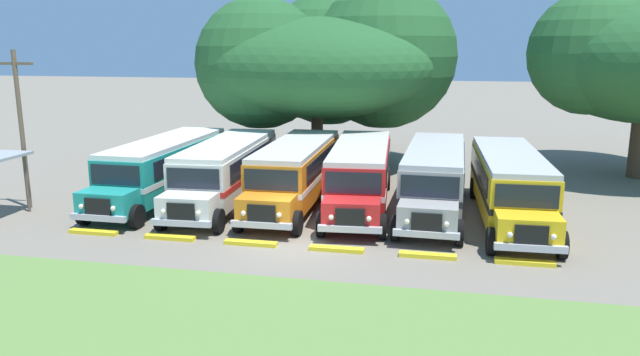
{
  "coord_description": "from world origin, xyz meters",
  "views": [
    {
      "loc": [
        5.31,
        -20.56,
        7.28
      ],
      "look_at": [
        0.0,
        4.48,
        1.6
      ],
      "focal_mm": 33.54,
      "sensor_mm": 36.0,
      "label": 1
    }
  ],
  "objects_px": {
    "parked_bus_slot_4": "(434,175)",
    "utility_pole": "(21,125)",
    "parked_bus_slot_2": "(296,170)",
    "parked_bus_slot_5": "(510,182)",
    "parked_bus_slot_0": "(164,166)",
    "broad_shade_tree": "(327,62)",
    "parked_bus_slot_3": "(360,172)",
    "parked_bus_slot_1": "(227,169)"
  },
  "relations": [
    {
      "from": "parked_bus_slot_0",
      "to": "utility_pole",
      "type": "distance_m",
      "value": 6.48
    },
    {
      "from": "parked_bus_slot_1",
      "to": "utility_pole",
      "type": "height_order",
      "value": "utility_pole"
    },
    {
      "from": "parked_bus_slot_3",
      "to": "parked_bus_slot_4",
      "type": "xyz_separation_m",
      "value": [
        3.36,
        -0.03,
        0.0
      ]
    },
    {
      "from": "parked_bus_slot_0",
      "to": "parked_bus_slot_2",
      "type": "height_order",
      "value": "same"
    },
    {
      "from": "parked_bus_slot_1",
      "to": "parked_bus_slot_5",
      "type": "bearing_deg",
      "value": 86.07
    },
    {
      "from": "parked_bus_slot_0",
      "to": "parked_bus_slot_1",
      "type": "xyz_separation_m",
      "value": [
        3.19,
        0.0,
        0.0
      ]
    },
    {
      "from": "parked_bus_slot_0",
      "to": "utility_pole",
      "type": "relative_size",
      "value": 1.52
    },
    {
      "from": "parked_bus_slot_1",
      "to": "broad_shade_tree",
      "type": "xyz_separation_m",
      "value": [
        2.86,
        9.89,
        4.72
      ]
    },
    {
      "from": "parked_bus_slot_0",
      "to": "parked_bus_slot_1",
      "type": "relative_size",
      "value": 1.0
    },
    {
      "from": "parked_bus_slot_1",
      "to": "utility_pole",
      "type": "bearing_deg",
      "value": -73.47
    },
    {
      "from": "parked_bus_slot_0",
      "to": "broad_shade_tree",
      "type": "xyz_separation_m",
      "value": [
        6.06,
        9.89,
        4.72
      ]
    },
    {
      "from": "parked_bus_slot_1",
      "to": "utility_pole",
      "type": "xyz_separation_m",
      "value": [
        -8.49,
        -3.0,
        2.23
      ]
    },
    {
      "from": "broad_shade_tree",
      "to": "parked_bus_slot_2",
      "type": "bearing_deg",
      "value": -87.47
    },
    {
      "from": "parked_bus_slot_0",
      "to": "broad_shade_tree",
      "type": "bearing_deg",
      "value": 148.98
    },
    {
      "from": "parked_bus_slot_0",
      "to": "parked_bus_slot_4",
      "type": "height_order",
      "value": "same"
    },
    {
      "from": "parked_bus_slot_3",
      "to": "parked_bus_slot_0",
      "type": "bearing_deg",
      "value": -90.97
    },
    {
      "from": "parked_bus_slot_2",
      "to": "parked_bus_slot_5",
      "type": "height_order",
      "value": "same"
    },
    {
      "from": "parked_bus_slot_5",
      "to": "utility_pole",
      "type": "relative_size",
      "value": 1.53
    },
    {
      "from": "parked_bus_slot_5",
      "to": "broad_shade_tree",
      "type": "height_order",
      "value": "broad_shade_tree"
    },
    {
      "from": "parked_bus_slot_2",
      "to": "parked_bus_slot_3",
      "type": "height_order",
      "value": "same"
    },
    {
      "from": "parked_bus_slot_0",
      "to": "parked_bus_slot_5",
      "type": "distance_m",
      "value": 16.05
    },
    {
      "from": "parked_bus_slot_2",
      "to": "utility_pole",
      "type": "distance_m",
      "value": 12.46
    },
    {
      "from": "broad_shade_tree",
      "to": "utility_pole",
      "type": "xyz_separation_m",
      "value": [
        -11.35,
        -12.88,
        -2.49
      ]
    },
    {
      "from": "parked_bus_slot_3",
      "to": "parked_bus_slot_2",
      "type": "bearing_deg",
      "value": -91.29
    },
    {
      "from": "utility_pole",
      "to": "parked_bus_slot_2",
      "type": "bearing_deg",
      "value": 16.14
    },
    {
      "from": "parked_bus_slot_3",
      "to": "broad_shade_tree",
      "type": "height_order",
      "value": "broad_shade_tree"
    },
    {
      "from": "parked_bus_slot_0",
      "to": "broad_shade_tree",
      "type": "height_order",
      "value": "broad_shade_tree"
    },
    {
      "from": "parked_bus_slot_3",
      "to": "parked_bus_slot_4",
      "type": "distance_m",
      "value": 3.36
    },
    {
      "from": "parked_bus_slot_1",
      "to": "parked_bus_slot_4",
      "type": "distance_m",
      "value": 9.69
    },
    {
      "from": "parked_bus_slot_2",
      "to": "broad_shade_tree",
      "type": "relative_size",
      "value": 0.72
    },
    {
      "from": "parked_bus_slot_2",
      "to": "utility_pole",
      "type": "bearing_deg",
      "value": -74.9
    },
    {
      "from": "parked_bus_slot_4",
      "to": "parked_bus_slot_2",
      "type": "bearing_deg",
      "value": -87.6
    },
    {
      "from": "parked_bus_slot_0",
      "to": "parked_bus_slot_4",
      "type": "relative_size",
      "value": 1.0
    },
    {
      "from": "parked_bus_slot_2",
      "to": "parked_bus_slot_5",
      "type": "distance_m",
      "value": 9.6
    },
    {
      "from": "parked_bus_slot_3",
      "to": "broad_shade_tree",
      "type": "bearing_deg",
      "value": -164.13
    },
    {
      "from": "parked_bus_slot_4",
      "to": "utility_pole",
      "type": "relative_size",
      "value": 1.53
    },
    {
      "from": "broad_shade_tree",
      "to": "parked_bus_slot_0",
      "type": "bearing_deg",
      "value": -121.49
    },
    {
      "from": "broad_shade_tree",
      "to": "utility_pole",
      "type": "relative_size",
      "value": 2.13
    },
    {
      "from": "parked_bus_slot_3",
      "to": "utility_pole",
      "type": "xyz_separation_m",
      "value": [
        -14.8,
        -3.58,
        2.23
      ]
    },
    {
      "from": "parked_bus_slot_0",
      "to": "parked_bus_slot_3",
      "type": "height_order",
      "value": "same"
    },
    {
      "from": "parked_bus_slot_3",
      "to": "parked_bus_slot_5",
      "type": "xyz_separation_m",
      "value": [
        6.54,
        -0.81,
        0.0
      ]
    },
    {
      "from": "parked_bus_slot_3",
      "to": "utility_pole",
      "type": "bearing_deg",
      "value": -80.89
    }
  ]
}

